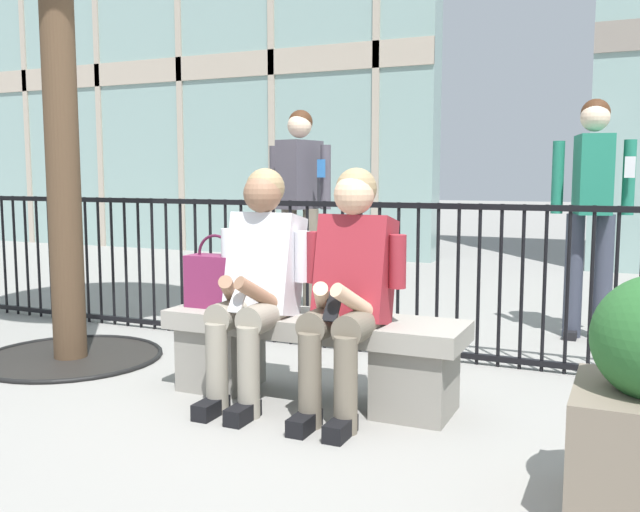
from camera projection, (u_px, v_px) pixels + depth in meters
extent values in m
plane|color=gray|center=(312.00, 399.00, 3.69)|extent=(60.00, 60.00, 0.00)
cube|color=gray|center=(312.00, 325.00, 3.65)|extent=(1.60, 0.44, 0.10)
cube|color=gray|center=(221.00, 355.00, 3.90)|extent=(0.36, 0.37, 0.35)
cube|color=gray|center=(415.00, 379.00, 3.44)|extent=(0.36, 0.37, 0.35)
cylinder|color=gray|center=(237.00, 312.00, 3.62)|extent=(0.15, 0.40, 0.15)
cylinder|color=gray|center=(217.00, 368.00, 3.46)|extent=(0.11, 0.11, 0.45)
cube|color=black|center=(211.00, 408.00, 3.43)|extent=(0.09, 0.22, 0.08)
cylinder|color=gray|center=(268.00, 315.00, 3.54)|extent=(0.15, 0.40, 0.15)
cylinder|color=gray|center=(249.00, 372.00, 3.39)|extent=(0.11, 0.11, 0.45)
cube|color=black|center=(243.00, 413.00, 3.36)|extent=(0.09, 0.22, 0.08)
cube|color=silver|center=(265.00, 264.00, 3.68)|extent=(0.36, 0.30, 0.55)
cylinder|color=silver|center=(229.00, 253.00, 3.76)|extent=(0.08, 0.08, 0.26)
cylinder|color=#8E664C|center=(230.00, 292.00, 3.53)|extent=(0.16, 0.28, 0.20)
cylinder|color=silver|center=(303.00, 257.00, 3.58)|extent=(0.08, 0.08, 0.26)
cylinder|color=#8E664C|center=(258.00, 294.00, 3.46)|extent=(0.16, 0.28, 0.20)
cube|color=silver|center=(238.00, 299.00, 3.44)|extent=(0.07, 0.10, 0.13)
sphere|color=#8E664C|center=(263.00, 194.00, 3.62)|extent=(0.20, 0.20, 0.20)
sphere|color=#997F59|center=(265.00, 188.00, 3.64)|extent=(0.20, 0.20, 0.20)
cylinder|color=#6B6051|center=(327.00, 321.00, 3.41)|extent=(0.15, 0.40, 0.15)
cylinder|color=#6B6051|center=(310.00, 380.00, 3.26)|extent=(0.11, 0.11, 0.45)
cube|color=black|center=(304.00, 423.00, 3.22)|extent=(0.09, 0.22, 0.08)
cylinder|color=#6B6051|center=(362.00, 324.00, 3.34)|extent=(0.15, 0.40, 0.15)
cylinder|color=#6B6051|center=(346.00, 385.00, 3.18)|extent=(0.11, 0.11, 0.45)
cube|color=black|center=(340.00, 429.00, 3.15)|extent=(0.09, 0.22, 0.08)
cube|color=maroon|center=(355.00, 269.00, 3.47)|extent=(0.36, 0.30, 0.55)
cylinder|color=maroon|center=(315.00, 257.00, 3.56)|extent=(0.08, 0.08, 0.26)
cylinder|color=#DBAD89|center=(322.00, 299.00, 3.32)|extent=(0.16, 0.28, 0.20)
cylinder|color=maroon|center=(398.00, 262.00, 3.38)|extent=(0.08, 0.08, 0.26)
cylinder|color=#DBAD89|center=(354.00, 302.00, 3.25)|extent=(0.16, 0.28, 0.20)
cube|color=black|center=(333.00, 307.00, 3.23)|extent=(0.07, 0.10, 0.13)
sphere|color=#DBAD89|center=(354.00, 195.00, 3.41)|extent=(0.20, 0.20, 0.20)
sphere|color=#997F59|center=(356.00, 188.00, 3.43)|extent=(0.20, 0.20, 0.20)
cube|color=#7A234C|center=(216.00, 281.00, 3.85)|extent=(0.32, 0.16, 0.29)
torus|color=#49152D|center=(215.00, 255.00, 3.84)|extent=(0.22, 0.02, 0.22)
cylinder|color=#6B6051|center=(289.00, 262.00, 5.90)|extent=(0.13, 0.13, 0.90)
cube|color=black|center=(287.00, 311.00, 5.91)|extent=(0.09, 0.22, 0.06)
cylinder|color=#6B6051|center=(311.00, 263.00, 5.82)|extent=(0.13, 0.13, 0.90)
cube|color=black|center=(309.00, 313.00, 5.83)|extent=(0.09, 0.22, 0.06)
cube|color=#4C4751|center=(300.00, 175.00, 5.78)|extent=(0.29, 0.41, 0.56)
cylinder|color=#4C4751|center=(275.00, 177.00, 5.88)|extent=(0.08, 0.08, 0.52)
cylinder|color=#4C4751|center=(326.00, 177.00, 5.69)|extent=(0.08, 0.08, 0.52)
sphere|color=beige|center=(300.00, 126.00, 5.73)|extent=(0.20, 0.20, 0.20)
sphere|color=#472816|center=(301.00, 122.00, 5.75)|extent=(0.20, 0.20, 0.20)
cube|color=#2D6BB7|center=(321.00, 168.00, 5.58)|extent=(0.07, 0.01, 0.14)
cylinder|color=#383D4C|center=(573.00, 276.00, 5.07)|extent=(0.13, 0.13, 0.90)
cube|color=black|center=(571.00, 334.00, 5.08)|extent=(0.09, 0.22, 0.06)
cylinder|color=#383D4C|center=(603.00, 277.00, 4.99)|extent=(0.13, 0.13, 0.90)
cube|color=black|center=(600.00, 336.00, 5.00)|extent=(0.09, 0.22, 0.06)
cube|color=#1E7259|center=(593.00, 175.00, 4.95)|extent=(0.30, 0.42, 0.56)
cylinder|color=#1E7259|center=(558.00, 177.00, 5.04)|extent=(0.08, 0.08, 0.52)
cylinder|color=#1E7259|center=(629.00, 177.00, 4.85)|extent=(0.08, 0.08, 0.52)
sphere|color=beige|center=(595.00, 117.00, 4.90)|extent=(0.20, 0.20, 0.20)
sphere|color=#472816|center=(596.00, 113.00, 4.91)|extent=(0.20, 0.20, 0.20)
cube|color=silver|center=(630.00, 167.00, 4.75)|extent=(0.07, 0.01, 0.14)
cylinder|color=black|center=(4.00, 255.00, 5.96)|extent=(0.02, 0.02, 1.00)
cylinder|color=black|center=(15.00, 256.00, 5.90)|extent=(0.02, 0.02, 1.00)
cylinder|color=black|center=(27.00, 256.00, 5.85)|extent=(0.02, 0.02, 1.00)
cylinder|color=black|center=(38.00, 257.00, 5.80)|extent=(0.02, 0.02, 1.00)
cylinder|color=black|center=(50.00, 258.00, 5.74)|extent=(0.02, 0.02, 1.00)
cylinder|color=black|center=(62.00, 258.00, 5.69)|extent=(0.02, 0.02, 1.00)
cylinder|color=black|center=(74.00, 259.00, 5.64)|extent=(0.02, 0.02, 1.00)
cylinder|color=black|center=(87.00, 260.00, 5.59)|extent=(0.02, 0.02, 1.00)
cylinder|color=black|center=(100.00, 261.00, 5.53)|extent=(0.02, 0.02, 1.00)
cylinder|color=black|center=(113.00, 262.00, 5.48)|extent=(0.02, 0.02, 1.00)
cylinder|color=black|center=(126.00, 263.00, 5.43)|extent=(0.02, 0.02, 1.00)
cylinder|color=black|center=(139.00, 263.00, 5.37)|extent=(0.02, 0.02, 1.00)
cylinder|color=black|center=(153.00, 264.00, 5.32)|extent=(0.02, 0.02, 1.00)
cylinder|color=black|center=(167.00, 265.00, 5.27)|extent=(0.02, 0.02, 1.00)
cylinder|color=black|center=(181.00, 266.00, 5.21)|extent=(0.02, 0.02, 1.00)
cylinder|color=black|center=(196.00, 267.00, 5.16)|extent=(0.02, 0.02, 1.00)
cylinder|color=black|center=(211.00, 268.00, 5.11)|extent=(0.02, 0.02, 1.00)
cylinder|color=black|center=(226.00, 269.00, 5.06)|extent=(0.02, 0.02, 1.00)
cylinder|color=black|center=(242.00, 270.00, 5.00)|extent=(0.02, 0.02, 1.00)
cylinder|color=black|center=(258.00, 271.00, 4.95)|extent=(0.02, 0.02, 1.00)
cylinder|color=black|center=(274.00, 272.00, 4.90)|extent=(0.02, 0.02, 1.00)
cylinder|color=black|center=(290.00, 273.00, 4.84)|extent=(0.02, 0.02, 1.00)
cylinder|color=black|center=(307.00, 274.00, 4.79)|extent=(0.02, 0.02, 1.00)
cylinder|color=black|center=(325.00, 275.00, 4.74)|extent=(0.02, 0.02, 1.00)
cylinder|color=black|center=(342.00, 276.00, 4.68)|extent=(0.02, 0.02, 1.00)
cylinder|color=black|center=(360.00, 277.00, 4.63)|extent=(0.02, 0.02, 1.00)
cylinder|color=black|center=(379.00, 279.00, 4.58)|extent=(0.02, 0.02, 1.00)
cylinder|color=black|center=(398.00, 280.00, 4.53)|extent=(0.02, 0.02, 1.00)
cylinder|color=black|center=(417.00, 281.00, 4.47)|extent=(0.02, 0.02, 1.00)
cylinder|color=black|center=(437.00, 282.00, 4.42)|extent=(0.02, 0.02, 1.00)
cylinder|color=black|center=(458.00, 284.00, 4.37)|extent=(0.02, 0.02, 1.00)
cylinder|color=black|center=(479.00, 285.00, 4.31)|extent=(0.02, 0.02, 1.00)
cylinder|color=black|center=(500.00, 286.00, 4.26)|extent=(0.02, 0.02, 1.00)
cylinder|color=black|center=(522.00, 288.00, 4.21)|extent=(0.02, 0.02, 1.00)
cylinder|color=black|center=(544.00, 289.00, 4.15)|extent=(0.02, 0.02, 1.00)
cylinder|color=black|center=(567.00, 291.00, 4.10)|extent=(0.02, 0.02, 1.00)
cylinder|color=black|center=(591.00, 292.00, 4.05)|extent=(0.02, 0.02, 1.00)
cylinder|color=black|center=(615.00, 294.00, 4.00)|extent=(0.02, 0.02, 1.00)
cylinder|color=black|center=(640.00, 295.00, 3.94)|extent=(0.02, 0.02, 1.00)
cube|color=black|center=(378.00, 346.00, 4.63)|extent=(8.83, 0.04, 0.04)
cube|color=black|center=(380.00, 205.00, 4.52)|extent=(8.83, 0.04, 0.04)
cylinder|color=black|center=(71.00, 358.00, 4.51)|extent=(1.13, 1.13, 0.01)
torus|color=black|center=(71.00, 357.00, 4.51)|extent=(1.16, 1.16, 0.03)
cylinder|color=#4C3826|center=(60.00, 90.00, 4.32)|extent=(0.21, 0.21, 3.40)
cube|color=#AD9E8C|center=(179.00, 69.00, 10.74)|extent=(8.02, 0.04, 0.36)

